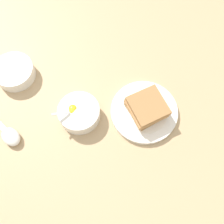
# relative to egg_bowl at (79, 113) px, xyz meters

# --- Properties ---
(ground_plane) EXTENTS (3.00, 3.00, 0.00)m
(ground_plane) POSITION_rel_egg_bowl_xyz_m (-0.12, -0.04, -0.03)
(ground_plane) COLOR tan
(egg_bowl) EXTENTS (0.13, 0.14, 0.08)m
(egg_bowl) POSITION_rel_egg_bowl_xyz_m (0.00, 0.00, 0.00)
(egg_bowl) COLOR white
(egg_bowl) RESTS_ON ground_plane
(toast_plate) EXTENTS (0.22, 0.22, 0.02)m
(toast_plate) POSITION_rel_egg_bowl_xyz_m (0.08, 0.19, -0.02)
(toast_plate) COLOR white
(toast_plate) RESTS_ON ground_plane
(toast_sandwich) EXTENTS (0.11, 0.11, 0.05)m
(toast_sandwich) POSITION_rel_egg_bowl_xyz_m (0.08, 0.20, 0.02)
(toast_sandwich) COLOR #9E7042
(toast_sandwich) RESTS_ON toast_plate
(soup_spoon) EXTENTS (0.16, 0.08, 0.03)m
(soup_spoon) POSITION_rel_egg_bowl_xyz_m (-0.03, -0.23, -0.01)
(soup_spoon) COLOR white
(soup_spoon) RESTS_ON ground_plane
(congee_bowl) EXTENTS (0.13, 0.13, 0.04)m
(congee_bowl) POSITION_rel_egg_bowl_xyz_m (-0.23, -0.14, -0.00)
(congee_bowl) COLOR white
(congee_bowl) RESTS_ON ground_plane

